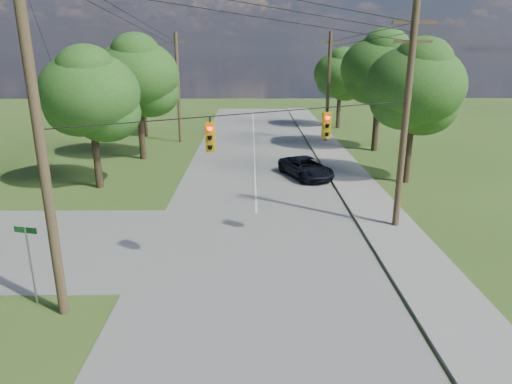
{
  "coord_description": "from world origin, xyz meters",
  "views": [
    {
      "loc": [
        1.72,
        -13.12,
        8.49
      ],
      "look_at": [
        1.92,
        5.0,
        2.79
      ],
      "focal_mm": 32.0,
      "sensor_mm": 36.0,
      "label": 1
    }
  ],
  "objects_px": {
    "pole_ne": "(406,117)",
    "pole_north_e": "(328,87)",
    "pole_north_w": "(178,87)",
    "car_main_north": "(306,168)",
    "pole_sw": "(38,129)"
  },
  "relations": [
    {
      "from": "pole_ne",
      "to": "pole_north_e",
      "type": "bearing_deg",
      "value": 90.0
    },
    {
      "from": "pole_north_w",
      "to": "car_main_north",
      "type": "distance_m",
      "value": 17.12
    },
    {
      "from": "car_main_north",
      "to": "pole_north_w",
      "type": "bearing_deg",
      "value": 107.26
    },
    {
      "from": "pole_north_e",
      "to": "car_main_north",
      "type": "distance_m",
      "value": 13.94
    },
    {
      "from": "pole_sw",
      "to": "pole_north_w",
      "type": "bearing_deg",
      "value": 90.77
    },
    {
      "from": "car_main_north",
      "to": "pole_north_e",
      "type": "bearing_deg",
      "value": 52.94
    },
    {
      "from": "pole_north_e",
      "to": "pole_north_w",
      "type": "bearing_deg",
      "value": 180.0
    },
    {
      "from": "pole_north_w",
      "to": "car_main_north",
      "type": "xyz_separation_m",
      "value": [
        10.5,
        -12.78,
        -4.42
      ]
    },
    {
      "from": "pole_sw",
      "to": "pole_north_w",
      "type": "height_order",
      "value": "pole_sw"
    },
    {
      "from": "pole_sw",
      "to": "car_main_north",
      "type": "height_order",
      "value": "pole_sw"
    },
    {
      "from": "pole_sw",
      "to": "pole_north_e",
      "type": "xyz_separation_m",
      "value": [
        13.5,
        29.6,
        -1.1
      ]
    },
    {
      "from": "pole_north_w",
      "to": "car_main_north",
      "type": "relative_size",
      "value": 2.05
    },
    {
      "from": "pole_sw",
      "to": "pole_ne",
      "type": "height_order",
      "value": "pole_sw"
    },
    {
      "from": "pole_sw",
      "to": "car_main_north",
      "type": "relative_size",
      "value": 2.46
    },
    {
      "from": "pole_ne",
      "to": "pole_sw",
      "type": "bearing_deg",
      "value": -150.62
    }
  ]
}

